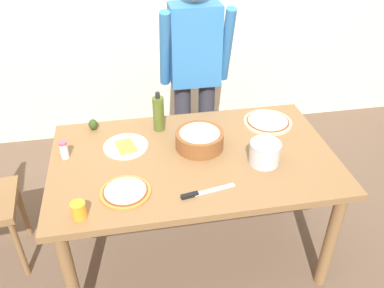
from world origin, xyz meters
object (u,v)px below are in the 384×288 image
at_px(dining_table, 194,169).
at_px(avocado, 93,124).
at_px(pizza_cooked_on_tray, 125,192).
at_px(popcorn_bowl, 200,138).
at_px(salt_shaker, 64,150).
at_px(plate_with_slice, 126,146).
at_px(olive_oil_bottle, 159,113).
at_px(person_cook, 195,71).
at_px(steel_pot, 265,152).
at_px(chef_knife, 201,193).
at_px(cup_orange, 79,210).
at_px(pizza_raw_on_board, 268,122).

height_order(dining_table, avocado, avocado).
bearing_deg(avocado, pizza_cooked_on_tray, -75.28).
bearing_deg(popcorn_bowl, salt_shaker, 177.57).
relative_size(plate_with_slice, olive_oil_bottle, 1.02).
bearing_deg(pizza_cooked_on_tray, plate_with_slice, 87.11).
distance_m(person_cook, pizza_cooked_on_tray, 1.15).
height_order(steel_pot, chef_knife, steel_pot).
xyz_separation_m(salt_shaker, avocado, (0.15, 0.28, -0.02)).
bearing_deg(steel_pot, salt_shaker, 167.45).
xyz_separation_m(dining_table, person_cook, (0.15, 0.76, 0.27)).
xyz_separation_m(person_cook, popcorn_bowl, (-0.10, -0.67, -0.12)).
relative_size(plate_with_slice, salt_shaker, 2.45).
distance_m(person_cook, popcorn_bowl, 0.69).
distance_m(pizza_cooked_on_tray, olive_oil_bottle, 0.63).
height_order(pizza_cooked_on_tray, salt_shaker, salt_shaker).
distance_m(person_cook, olive_oil_bottle, 0.54).
bearing_deg(dining_table, chef_knife, -93.47).
xyz_separation_m(plate_with_slice, cup_orange, (-0.24, -0.54, 0.03)).
xyz_separation_m(dining_table, avocado, (-0.56, 0.39, 0.13)).
height_order(popcorn_bowl, steel_pot, steel_pot).
distance_m(popcorn_bowl, cup_orange, 0.81).
bearing_deg(avocado, plate_with_slice, -51.43).
height_order(plate_with_slice, chef_knife, plate_with_slice).
bearing_deg(person_cook, popcorn_bowl, -98.31).
distance_m(pizza_cooked_on_tray, steel_pot, 0.78).
height_order(person_cook, popcorn_bowl, person_cook).
height_order(pizza_cooked_on_tray, olive_oil_bottle, olive_oil_bottle).
bearing_deg(olive_oil_bottle, salt_shaker, -159.74).
height_order(pizza_raw_on_board, steel_pot, steel_pot).
bearing_deg(person_cook, dining_table, -101.14).
distance_m(chef_knife, avocado, 0.90).
xyz_separation_m(plate_with_slice, salt_shaker, (-0.34, -0.04, 0.04)).
distance_m(pizza_cooked_on_tray, plate_with_slice, 0.41).
height_order(plate_with_slice, olive_oil_bottle, olive_oil_bottle).
distance_m(dining_table, chef_knife, 0.34).
xyz_separation_m(dining_table, pizza_raw_on_board, (0.53, 0.27, 0.10)).
bearing_deg(pizza_cooked_on_tray, steel_pot, 9.10).
bearing_deg(dining_table, person_cook, 78.86).
height_order(pizza_cooked_on_tray, plate_with_slice, plate_with_slice).
bearing_deg(salt_shaker, pizza_raw_on_board, 7.07).
xyz_separation_m(pizza_cooked_on_tray, plate_with_slice, (0.02, 0.40, -0.00)).
xyz_separation_m(person_cook, avocado, (-0.71, -0.36, -0.14)).
xyz_separation_m(dining_table, chef_knife, (-0.02, -0.32, 0.10)).
distance_m(pizza_raw_on_board, popcorn_bowl, 0.52).
distance_m(plate_with_slice, popcorn_bowl, 0.43).
relative_size(pizza_cooked_on_tray, steel_pot, 1.48).
xyz_separation_m(pizza_raw_on_board, plate_with_slice, (-0.91, -0.11, -0.00)).
bearing_deg(avocado, person_cook, 27.00).
relative_size(pizza_raw_on_board, steel_pot, 1.78).
xyz_separation_m(pizza_cooked_on_tray, cup_orange, (-0.22, -0.13, 0.03)).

